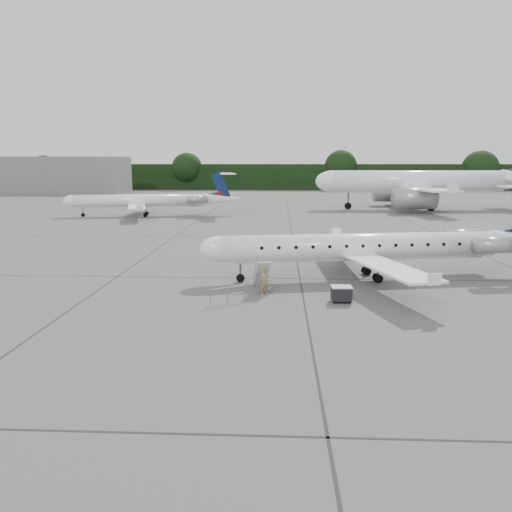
# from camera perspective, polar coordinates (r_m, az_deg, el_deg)

# --- Properties ---
(ground) EXTENTS (320.00, 320.00, 0.00)m
(ground) POSITION_cam_1_polar(r_m,az_deg,el_deg) (30.54, 15.56, -5.51)
(ground) COLOR #585856
(ground) RESTS_ON ground
(treeline) EXTENTS (260.00, 4.00, 8.00)m
(treeline) POSITION_cam_1_polar(r_m,az_deg,el_deg) (158.81, 5.20, 8.98)
(treeline) COLOR black
(treeline) RESTS_ON ground
(terminal_building) EXTENTS (40.00, 14.00, 10.00)m
(terminal_building) POSITION_cam_1_polar(r_m,az_deg,el_deg) (152.35, -22.08, 8.57)
(terminal_building) COLOR slate
(terminal_building) RESTS_ON ground
(main_regional_jet) EXTENTS (28.52, 22.62, 6.61)m
(main_regional_jet) POSITION_cam_1_polar(r_m,az_deg,el_deg) (36.38, 11.92, 2.52)
(main_regional_jet) COLOR white
(main_regional_jet) RESTS_ON ground
(airstair) EXTENTS (1.25, 2.55, 2.07)m
(airstair) POSITION_cam_1_polar(r_m,az_deg,el_deg) (32.97, 0.66, -2.08)
(airstair) COLOR white
(airstair) RESTS_ON ground
(passenger) EXTENTS (0.72, 0.55, 1.77)m
(passenger) POSITION_cam_1_polar(r_m,az_deg,el_deg) (31.68, 0.99, -2.88)
(passenger) COLOR olive
(passenger) RESTS_ON ground
(safety_railing) EXTENTS (1.91, 1.23, 1.00)m
(safety_railing) POSITION_cam_1_polar(r_m,az_deg,el_deg) (29.74, -3.30, -4.56)
(safety_railing) COLOR gray
(safety_railing) RESTS_ON ground
(baggage_cart) EXTENTS (1.22, 1.00, 1.03)m
(baggage_cart) POSITION_cam_1_polar(r_m,az_deg,el_deg) (30.53, 9.73, -4.27)
(baggage_cart) COLOR black
(baggage_cart) RESTS_ON ground
(bg_narrowbody) EXTENTS (39.37, 28.78, 13.91)m
(bg_narrowbody) POSITION_cam_1_polar(r_m,az_deg,el_deg) (95.08, 17.97, 9.27)
(bg_narrowbody) COLOR white
(bg_narrowbody) RESTS_ON ground
(bg_regional_left) EXTENTS (28.76, 22.85, 6.81)m
(bg_regional_left) POSITION_cam_1_polar(r_m,az_deg,el_deg) (81.03, -13.22, 6.85)
(bg_regional_left) COLOR white
(bg_regional_left) RESTS_ON ground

